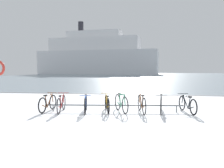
{
  "coord_description": "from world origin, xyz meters",
  "views": [
    {
      "loc": [
        1.58,
        -6.2,
        1.79
      ],
      "look_at": [
        -0.21,
        5.8,
        1.02
      ],
      "focal_mm": 36.21,
      "sensor_mm": 36.0,
      "label": 1
    }
  ],
  "objects_px": {
    "bicycle_0": "(48,103)",
    "bicycle_2": "(86,104)",
    "bicycle_3": "(107,104)",
    "ferry_ship": "(97,57)",
    "bicycle_6": "(161,104)",
    "bicycle_5": "(142,104)",
    "bicycle_4": "(121,103)",
    "bicycle_1": "(61,104)",
    "bicycle_7": "(187,104)"
  },
  "relations": [
    {
      "from": "bicycle_2",
      "to": "bicycle_5",
      "type": "relative_size",
      "value": 0.99
    },
    {
      "from": "bicycle_0",
      "to": "bicycle_1",
      "type": "distance_m",
      "value": 0.64
    },
    {
      "from": "bicycle_0",
      "to": "bicycle_2",
      "type": "relative_size",
      "value": 0.98
    },
    {
      "from": "bicycle_6",
      "to": "ferry_ship",
      "type": "xyz_separation_m",
      "value": [
        -19.56,
        76.92,
        6.55
      ]
    },
    {
      "from": "bicycle_2",
      "to": "bicycle_7",
      "type": "relative_size",
      "value": 0.98
    },
    {
      "from": "bicycle_2",
      "to": "bicycle_5",
      "type": "distance_m",
      "value": 2.37
    },
    {
      "from": "bicycle_5",
      "to": "bicycle_0",
      "type": "bearing_deg",
      "value": -175.56
    },
    {
      "from": "bicycle_2",
      "to": "bicycle_3",
      "type": "distance_m",
      "value": 0.91
    },
    {
      "from": "bicycle_3",
      "to": "bicycle_7",
      "type": "xyz_separation_m",
      "value": [
        3.35,
        0.31,
        -0.0
      ]
    },
    {
      "from": "bicycle_0",
      "to": "bicycle_4",
      "type": "relative_size",
      "value": 1.07
    },
    {
      "from": "bicycle_5",
      "to": "bicycle_4",
      "type": "bearing_deg",
      "value": 179.15
    },
    {
      "from": "bicycle_2",
      "to": "bicycle_7",
      "type": "distance_m",
      "value": 4.27
    },
    {
      "from": "bicycle_4",
      "to": "bicycle_7",
      "type": "relative_size",
      "value": 0.89
    },
    {
      "from": "bicycle_5",
      "to": "bicycle_2",
      "type": "bearing_deg",
      "value": -174.56
    },
    {
      "from": "bicycle_6",
      "to": "bicycle_2",
      "type": "bearing_deg",
      "value": -172.99
    },
    {
      "from": "bicycle_6",
      "to": "ferry_ship",
      "type": "bearing_deg",
      "value": 104.27
    },
    {
      "from": "bicycle_1",
      "to": "bicycle_4",
      "type": "xyz_separation_m",
      "value": [
        2.51,
        0.4,
        0.02
      ]
    },
    {
      "from": "bicycle_0",
      "to": "ferry_ship",
      "type": "relative_size",
      "value": 0.03
    },
    {
      "from": "bicycle_0",
      "to": "bicycle_6",
      "type": "relative_size",
      "value": 0.93
    },
    {
      "from": "bicycle_3",
      "to": "ferry_ship",
      "type": "bearing_deg",
      "value": 102.64
    },
    {
      "from": "bicycle_2",
      "to": "bicycle_7",
      "type": "bearing_deg",
      "value": 6.52
    },
    {
      "from": "bicycle_4",
      "to": "bicycle_7",
      "type": "xyz_separation_m",
      "value": [
        2.75,
        0.25,
        -0.03
      ]
    },
    {
      "from": "bicycle_0",
      "to": "bicycle_7",
      "type": "height_order",
      "value": "bicycle_0"
    },
    {
      "from": "bicycle_0",
      "to": "ferry_ship",
      "type": "xyz_separation_m",
      "value": [
        -14.75,
        77.4,
        6.56
      ]
    },
    {
      "from": "bicycle_1",
      "to": "bicycle_3",
      "type": "height_order",
      "value": "bicycle_1"
    },
    {
      "from": "bicycle_0",
      "to": "bicycle_5",
      "type": "distance_m",
      "value": 4.02
    },
    {
      "from": "bicycle_0",
      "to": "ferry_ship",
      "type": "bearing_deg",
      "value": 100.79
    },
    {
      "from": "bicycle_1",
      "to": "bicycle_0",
      "type": "bearing_deg",
      "value": 173.46
    },
    {
      "from": "bicycle_7",
      "to": "bicycle_3",
      "type": "bearing_deg",
      "value": -174.69
    },
    {
      "from": "bicycle_2",
      "to": "ferry_ship",
      "type": "bearing_deg",
      "value": 101.98
    },
    {
      "from": "bicycle_2",
      "to": "bicycle_6",
      "type": "xyz_separation_m",
      "value": [
        3.16,
        0.39,
        0.01
      ]
    },
    {
      "from": "bicycle_1",
      "to": "bicycle_7",
      "type": "bearing_deg",
      "value": 6.99
    },
    {
      "from": "bicycle_1",
      "to": "bicycle_3",
      "type": "xyz_separation_m",
      "value": [
        1.91,
        0.33,
        -0.01
      ]
    },
    {
      "from": "bicycle_4",
      "to": "ferry_ship",
      "type": "height_order",
      "value": "ferry_ship"
    },
    {
      "from": "bicycle_4",
      "to": "bicycle_5",
      "type": "bearing_deg",
      "value": -0.85
    },
    {
      "from": "bicycle_6",
      "to": "ferry_ship",
      "type": "relative_size",
      "value": 0.04
    },
    {
      "from": "bicycle_3",
      "to": "bicycle_7",
      "type": "bearing_deg",
      "value": 5.31
    },
    {
      "from": "bicycle_7",
      "to": "ferry_ship",
      "type": "xyz_separation_m",
      "value": [
        -20.65,
        76.82,
        6.57
      ]
    },
    {
      "from": "bicycle_0",
      "to": "bicycle_7",
      "type": "xyz_separation_m",
      "value": [
        5.9,
        0.57,
        -0.01
      ]
    },
    {
      "from": "bicycle_0",
      "to": "bicycle_3",
      "type": "relative_size",
      "value": 0.96
    },
    {
      "from": "bicycle_2",
      "to": "bicycle_5",
      "type": "bearing_deg",
      "value": 5.44
    },
    {
      "from": "bicycle_7",
      "to": "ferry_ship",
      "type": "distance_m",
      "value": 79.82
    },
    {
      "from": "ferry_ship",
      "to": "bicycle_0",
      "type": "bearing_deg",
      "value": -79.21
    },
    {
      "from": "bicycle_3",
      "to": "bicycle_5",
      "type": "height_order",
      "value": "bicycle_5"
    },
    {
      "from": "bicycle_7",
      "to": "bicycle_2",
      "type": "bearing_deg",
      "value": -173.48
    },
    {
      "from": "bicycle_1",
      "to": "ferry_ship",
      "type": "relative_size",
      "value": 0.04
    },
    {
      "from": "bicycle_6",
      "to": "ferry_ship",
      "type": "distance_m",
      "value": 79.64
    },
    {
      "from": "bicycle_4",
      "to": "bicycle_6",
      "type": "bearing_deg",
      "value": 5.2
    },
    {
      "from": "bicycle_2",
      "to": "bicycle_4",
      "type": "bearing_deg",
      "value": 9.02
    },
    {
      "from": "bicycle_0",
      "to": "bicycle_2",
      "type": "xyz_separation_m",
      "value": [
        1.65,
        0.09,
        -0.0
      ]
    }
  ]
}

